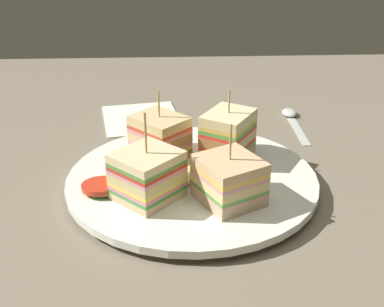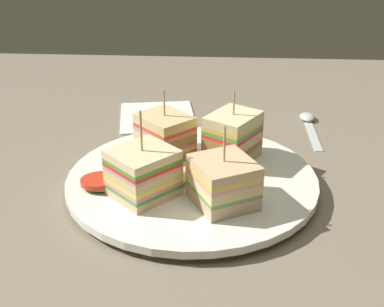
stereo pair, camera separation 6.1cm
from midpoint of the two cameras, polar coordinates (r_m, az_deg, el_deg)
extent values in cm
cube|color=#7B6F5C|center=(63.36, 2.75, -4.58)|extent=(117.70, 98.03, 1.80)
cylinder|color=white|center=(62.72, 2.78, -3.58)|extent=(18.59, 18.59, 0.74)
cylinder|color=white|center=(62.32, 2.79, -2.92)|extent=(29.99, 29.99, 0.91)
cube|color=beige|center=(67.09, -0.37, 0.33)|extent=(8.33, 8.32, 1.17)
cube|color=#9E7242|center=(64.95, 1.45, -0.59)|extent=(3.82, 3.87, 1.17)
cube|color=#F4CB53|center=(66.74, -0.38, 0.96)|extent=(8.33, 8.32, 0.47)
cube|color=pink|center=(66.54, -0.38, 1.33)|extent=(8.33, 8.32, 0.47)
cube|color=#D7B582|center=(66.20, -0.38, 1.98)|extent=(8.33, 8.32, 1.17)
cube|color=#9E7242|center=(64.03, 1.47, 1.10)|extent=(3.82, 3.87, 1.17)
cube|color=pink|center=(65.87, -0.38, 2.63)|extent=(8.33, 8.32, 0.47)
cube|color=#D1482A|center=(65.69, -0.38, 3.01)|extent=(8.33, 8.32, 0.47)
cube|color=#E1C085|center=(65.37, -0.39, 3.67)|extent=(8.33, 8.32, 1.17)
cylinder|color=tan|center=(64.53, -0.39, 5.56)|extent=(0.24, 0.24, 3.42)
cube|color=#D9BA8D|center=(58.07, -2.34, -4.20)|extent=(8.87, 8.85, 0.93)
cube|color=#B2844C|center=(59.89, -0.02, -3.16)|extent=(4.28, 4.45, 0.93)
cube|color=#459544|center=(57.73, -2.35, -3.60)|extent=(8.87, 8.85, 0.44)
cube|color=pink|center=(57.51, -2.36, -3.22)|extent=(8.87, 8.85, 0.44)
cube|color=#ECD552|center=(57.30, -2.37, -2.83)|extent=(8.87, 8.85, 0.44)
cube|color=#D7C17A|center=(56.97, -2.38, -2.23)|extent=(8.87, 8.85, 0.93)
cube|color=#9E7242|center=(58.82, -0.02, -1.24)|extent=(4.28, 4.45, 0.93)
cube|color=pink|center=(56.65, -2.39, -1.61)|extent=(8.87, 8.85, 0.44)
cube|color=red|center=(56.44, -2.40, -1.21)|extent=(8.87, 8.85, 0.44)
cube|color=#4E963B|center=(56.24, -2.41, -0.81)|extent=(8.87, 8.85, 0.44)
cube|color=beige|center=(55.93, -2.42, -0.18)|extent=(8.87, 8.85, 0.93)
cylinder|color=tan|center=(54.76, -2.48, 2.43)|extent=(0.24, 0.24, 4.63)
cube|color=#D2B58E|center=(56.88, 6.48, -4.99)|extent=(8.56, 8.37, 1.06)
cube|color=#9E7242|center=(59.24, 4.94, -3.55)|extent=(2.99, 5.35, 1.06)
cube|color=#ECA596|center=(56.49, 6.52, -4.32)|extent=(8.56, 8.37, 0.47)
cube|color=#64A648|center=(56.26, 6.55, -3.91)|extent=(8.56, 8.37, 0.47)
cube|color=beige|center=(55.88, 6.59, -3.23)|extent=(8.56, 8.37, 1.06)
cube|color=#B2844C|center=(58.29, 5.02, -1.84)|extent=(2.99, 5.35, 1.06)
cube|color=pink|center=(55.51, 6.63, -2.54)|extent=(8.56, 8.37, 0.47)
cube|color=#FACC4D|center=(55.29, 6.65, -2.11)|extent=(8.56, 8.37, 0.47)
cube|color=#E2B986|center=(54.94, 6.69, -1.41)|extent=(8.56, 8.37, 1.06)
cylinder|color=tan|center=(53.82, 6.83, 1.00)|extent=(0.24, 0.24, 4.03)
cube|color=#D1B88E|center=(66.41, 7.03, -0.16)|extent=(8.22, 7.77, 1.20)
cube|color=#9E7242|center=(63.91, 5.64, -1.18)|extent=(2.87, 4.39, 1.20)
cube|color=#64AA51|center=(66.05, 7.07, 0.50)|extent=(8.22, 7.77, 0.50)
cube|color=red|center=(65.83, 7.09, 0.89)|extent=(8.22, 7.77, 0.50)
cube|color=beige|center=(65.48, 7.13, 1.57)|extent=(8.22, 7.77, 1.20)
cube|color=#9E7242|center=(62.94, 5.72, 0.59)|extent=(2.87, 4.39, 1.20)
cube|color=red|center=(65.14, 7.17, 2.24)|extent=(8.22, 7.77, 0.50)
cube|color=#54AA4E|center=(64.94, 7.20, 2.64)|extent=(8.22, 7.77, 0.50)
cube|color=#E7C356|center=(64.75, 7.22, 3.05)|extent=(8.22, 7.77, 0.50)
cube|color=beige|center=(64.43, 7.26, 3.74)|extent=(8.22, 7.77, 1.20)
cylinder|color=tan|center=(63.66, 7.37, 5.52)|extent=(0.24, 0.24, 3.07)
cylinder|color=#D1C169|center=(61.23, 3.91, -2.70)|extent=(4.66, 4.66, 0.65)
cylinder|color=#D3C165|center=(60.80, 2.68, -2.39)|extent=(4.85, 4.84, 0.78)
cylinder|color=#E4CA6E|center=(59.80, 5.21, -2.19)|extent=(4.21, 4.21, 0.58)
cylinder|color=#EDC262|center=(60.68, 5.20, -1.85)|extent=(5.51, 5.55, 1.15)
ellipsoid|color=#4B9E46|center=(60.87, -5.37, -2.66)|extent=(4.56, 2.56, 1.28)
ellipsoid|color=#418C3C|center=(59.12, -6.57, -3.67)|extent=(3.17, 4.77, 1.19)
ellipsoid|color=#61A44F|center=(59.86, -5.51, -3.14)|extent=(4.60, 3.22, 1.28)
ellipsoid|color=#64AA40|center=(61.99, -5.30, -2.00)|extent=(4.58, 4.20, 1.36)
cylinder|color=red|center=(60.05, -7.31, -3.08)|extent=(4.43, 4.41, 0.97)
cube|color=silver|center=(79.18, 15.36, 1.83)|extent=(10.44, 1.26, 0.25)
ellipsoid|color=silver|center=(84.93, 14.59, 3.87)|extent=(3.29, 2.38, 1.00)
cube|color=white|center=(83.27, -1.76, 4.09)|extent=(14.72, 13.68, 0.50)
camera|label=1|loc=(0.03, -87.14, 1.40)|focal=48.49mm
camera|label=2|loc=(0.03, 92.86, -1.40)|focal=48.49mm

